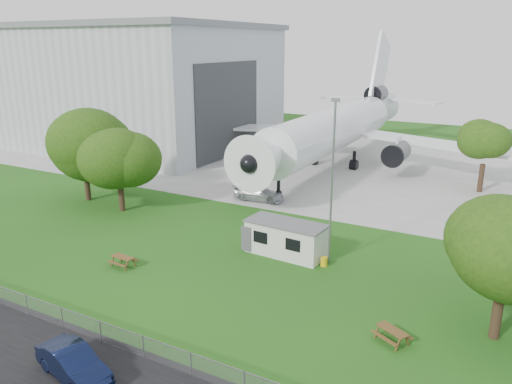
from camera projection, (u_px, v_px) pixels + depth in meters
The scene contains 16 objects.
ground at pixel (190, 271), 35.70m from camera, with size 160.00×160.00×0.00m, color #2A6718.
asphalt_strip at pixel (35, 372), 24.76m from camera, with size 120.00×8.00×0.02m, color black.
concrete_apron at pixel (355, 164), 67.66m from camera, with size 120.00×46.00×0.03m, color #B7B7B2.
hangar at pixel (127, 84), 80.72m from camera, with size 43.00×31.00×18.55m.
airliner at pixel (337, 126), 65.27m from camera, with size 46.36×47.73×17.69m.
site_cabin at pixel (286, 238), 38.24m from camera, with size 6.83×3.10×2.62m.
picnic_west at pixel (124, 266), 36.55m from camera, with size 1.80×1.50×0.76m, color brown, non-canonical shape.
picnic_east at pixel (391, 341), 27.30m from camera, with size 1.80×1.50×0.76m, color brown, non-canonical shape.
fence at pixel (89, 337), 27.71m from camera, with size 58.00×0.04×1.30m, color gray.
lamp_mast at pixel (332, 185), 35.44m from camera, with size 0.16×0.16×12.00m, color slate.
tree_west_big at pixel (83, 144), 50.37m from camera, with size 8.81×8.81×10.36m.
tree_west_small at pixel (118, 157), 47.23m from camera, with size 6.75×6.75×8.71m.
tree_east_front at pixel (507, 249), 26.19m from camera, with size 6.67×6.67×8.63m.
tree_far_apron at pixel (486, 144), 53.29m from camera, with size 5.14×5.14×7.97m.
car_centre_sedan at pixel (73, 364), 24.15m from camera, with size 1.64×4.70×1.55m, color black.
car_apron_van at pixel (259, 193), 51.67m from camera, with size 2.14×5.27×1.53m, color silver.
Camera 1 is at (19.79, -26.32, 15.65)m, focal length 35.00 mm.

